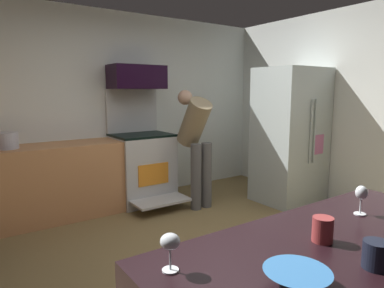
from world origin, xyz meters
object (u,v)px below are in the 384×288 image
(person_cook, at_px, (196,139))
(stock_pot, at_px, (6,141))
(wine_glass_mid, at_px, (361,194))
(wine_glass_near, at_px, (170,244))
(mixing_bowl_large, at_px, (297,279))
(oven_range, at_px, (142,165))
(refrigerator, at_px, (290,136))
(mug_coffee, at_px, (376,255))
(mug_tea, at_px, (323,230))
(microwave, at_px, (137,77))

(person_cook, xyz_separation_m, stock_pot, (-2.14, 0.59, 0.08))
(person_cook, xyz_separation_m, wine_glass_mid, (-0.91, -2.75, 0.10))
(person_cook, bearing_deg, wine_glass_near, -126.93)
(mixing_bowl_large, bearing_deg, oven_range, 71.15)
(oven_range, relative_size, refrigerator, 0.85)
(mug_coffee, distance_m, mug_tea, 0.25)
(wine_glass_near, bearing_deg, microwave, 65.78)
(refrigerator, relative_size, stock_pot, 7.16)
(person_cook, xyz_separation_m, mug_tea, (-1.35, -2.83, 0.05))
(refrigerator, bearing_deg, wine_glass_mid, -133.93)
(refrigerator, height_order, mug_coffee, refrigerator)
(stock_pot, bearing_deg, mug_coffee, -78.35)
(wine_glass_near, relative_size, wine_glass_mid, 0.91)
(wine_glass_mid, relative_size, mug_tea, 1.44)
(oven_range, relative_size, wine_glass_mid, 10.18)
(oven_range, height_order, refrigerator, refrigerator)
(refrigerator, xyz_separation_m, stock_pot, (-3.35, 1.13, 0.07))
(oven_range, xyz_separation_m, refrigerator, (1.71, -1.12, 0.41))
(mixing_bowl_large, distance_m, mug_coffee, 0.34)
(mixing_bowl_large, height_order, wine_glass_mid, wine_glass_mid)
(wine_glass_mid, height_order, stock_pot, stock_pot)
(microwave, height_order, mixing_bowl_large, microwave)
(microwave, relative_size, mug_coffee, 7.37)
(refrigerator, height_order, mixing_bowl_large, refrigerator)
(microwave, xyz_separation_m, refrigerator, (1.71, -1.21, -0.80))
(refrigerator, bearing_deg, mixing_bowl_large, -140.17)
(refrigerator, height_order, person_cook, refrigerator)
(refrigerator, bearing_deg, person_cook, 155.55)
(oven_range, bearing_deg, person_cook, -48.53)
(mug_coffee, bearing_deg, stock_pot, 101.65)
(person_cook, bearing_deg, stock_pot, 164.72)
(mixing_bowl_large, xyz_separation_m, mug_tea, (0.37, 0.16, 0.02))
(microwave, xyz_separation_m, mixing_bowl_large, (-1.22, -3.66, -0.79))
(person_cook, distance_m, mug_coffee, 3.37)
(refrigerator, relative_size, wine_glass_near, 13.17)
(microwave, bearing_deg, mixing_bowl_large, -108.40)
(mug_tea, bearing_deg, mixing_bowl_large, -156.45)
(person_cook, relative_size, stock_pot, 6.01)
(person_cook, bearing_deg, mixing_bowl_large, -119.94)
(mug_coffee, xyz_separation_m, stock_pot, (-0.75, 3.66, 0.04))
(person_cook, relative_size, mug_coffee, 15.36)
(wine_glass_near, bearing_deg, person_cook, 53.07)
(oven_range, height_order, person_cook, oven_range)
(microwave, xyz_separation_m, wine_glass_near, (-1.50, -3.34, -0.71))
(person_cook, bearing_deg, refrigerator, -24.45)
(wine_glass_mid, distance_m, stock_pot, 3.55)
(mug_coffee, bearing_deg, wine_glass_near, 146.81)
(person_cook, relative_size, mug_tea, 14.48)
(wine_glass_mid, bearing_deg, mixing_bowl_large, -163.22)
(mug_tea, bearing_deg, oven_range, 76.00)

